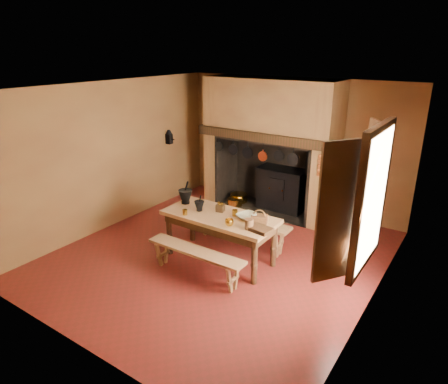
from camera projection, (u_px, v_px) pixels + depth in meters
The scene contains 28 objects.
floor at pixel (220, 255), 6.86m from camera, with size 5.50×5.50×0.00m, color maroon.
ceiling at pixel (219, 88), 5.90m from camera, with size 5.50×5.50×0.00m, color silver.
back_wall at pixel (292, 145), 8.52m from camera, with size 5.00×0.02×2.80m, color olive.
wall_left at pixel (113, 155), 7.69m from camera, with size 0.02×5.50×2.80m, color olive.
wall_right at pixel (381, 212), 5.06m from camera, with size 0.02×5.50×2.80m, color olive.
wall_front at pixel (72, 244), 4.24m from camera, with size 5.00×0.02×2.80m, color olive.
chimney_breast at pixel (271, 127), 8.19m from camera, with size 2.95×0.96×2.80m.
iron_range at pixel (282, 189), 8.62m from camera, with size 1.12×0.55×1.60m.
hearth_pans at pixel (237, 199), 9.11m from camera, with size 0.51×0.62×0.20m.
hanging_pans at pixel (257, 154), 7.98m from camera, with size 1.92×0.29×0.27m.
onion_string at pixel (320, 166), 7.27m from camera, with size 0.12×0.10×0.46m, color #AA491F, non-canonical shape.
herb_bunch at pixel (330, 165), 7.16m from camera, with size 0.20×0.20×0.35m, color #5D6932.
window at pixel (363, 197), 4.73m from camera, with size 0.39×1.75×1.76m.
wall_coffee_mill at pixel (169, 136), 8.82m from camera, with size 0.23×0.16×0.31m.
work_table at pixel (220, 222), 6.49m from camera, with size 1.88×0.83×0.81m.
bench_front at pixel (196, 257), 6.10m from camera, with size 1.68×0.29×0.47m.
bench_back at pixel (241, 224), 7.11m from camera, with size 1.86×0.33×0.52m.
mortar_large at pixel (185, 196), 6.88m from camera, with size 0.24×0.24×0.41m.
mortar_small at pixel (199, 205), 6.58m from camera, with size 0.17×0.17×0.29m.
coffee_grinder at pixel (220, 207), 6.57m from camera, with size 0.18×0.15×0.19m.
brass_mug_a at pixel (185, 212), 6.44m from camera, with size 0.08×0.08×0.09m, color gold.
brass_mug_b at pixel (235, 213), 6.41m from camera, with size 0.09×0.09×0.10m, color gold.
mixing_bowl at pixel (248, 217), 6.28m from camera, with size 0.34×0.34×0.08m, color #B0AD87.
stoneware_crock at pixel (249, 224), 5.93m from camera, with size 0.13×0.13×0.16m, color brown.
glass_jar at pixel (254, 218), 6.14m from camera, with size 0.08×0.08×0.14m, color beige.
wicker_basket at pixel (259, 219), 6.12m from camera, with size 0.28×0.24×0.23m.
wooden_tray at pixel (261, 229), 5.88m from camera, with size 0.33×0.24×0.06m, color #352010.
brass_cup at pixel (229, 223), 6.05m from camera, with size 0.13×0.13×0.11m, color gold.
Camera 1 is at (3.46, -4.99, 3.38)m, focal length 32.00 mm.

